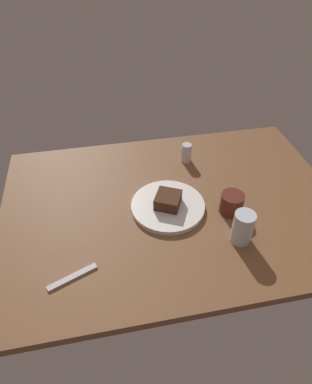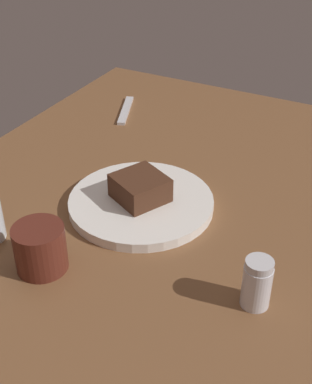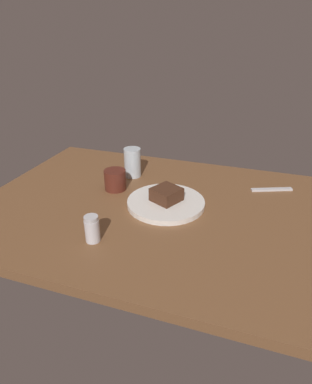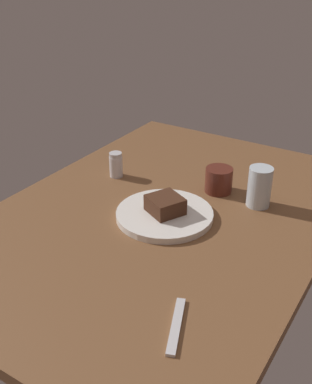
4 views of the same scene
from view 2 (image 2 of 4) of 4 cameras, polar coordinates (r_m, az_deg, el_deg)
dining_table at (r=93.54cm, az=-1.33°, el=-3.24°), size 120.00×84.00×3.00cm
dessert_plate at (r=94.21cm, az=-1.62°, el=-1.16°), size 25.80×25.80×1.77cm
chocolate_cake_slice at (r=92.61cm, az=-1.72°, el=0.46°), size 11.09×11.17×4.39cm
salt_shaker at (r=75.11cm, az=10.81°, el=-9.62°), size 4.14×4.14×7.83cm
coffee_cup at (r=81.60cm, az=-12.36°, el=-5.93°), size 7.90×7.90×7.37cm
dessert_spoon at (r=129.47cm, az=-3.29°, el=8.78°), size 14.59×7.28×0.70cm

